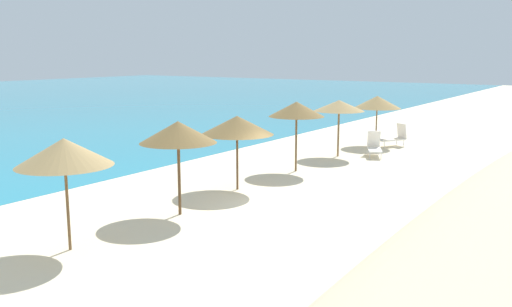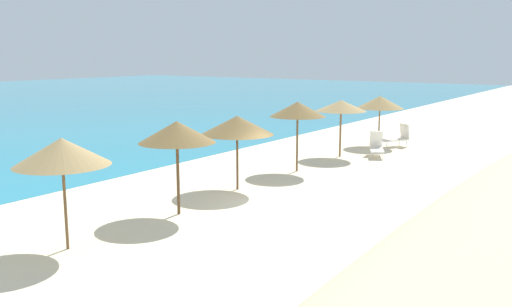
% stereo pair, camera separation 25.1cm
% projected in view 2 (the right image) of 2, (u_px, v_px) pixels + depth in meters
% --- Properties ---
extents(ground_plane, '(160.00, 160.00, 0.00)m').
position_uv_depth(ground_plane, '(280.00, 205.00, 18.03)').
color(ground_plane, beige).
extents(beach_umbrella_2, '(2.36, 2.36, 2.84)m').
position_uv_depth(beach_umbrella_2, '(62.00, 152.00, 13.51)').
color(beach_umbrella_2, brown).
rests_on(beach_umbrella_2, ground_plane).
extents(beach_umbrella_3, '(2.33, 2.33, 2.88)m').
position_uv_depth(beach_umbrella_3, '(177.00, 132.00, 16.54)').
color(beach_umbrella_3, brown).
rests_on(beach_umbrella_3, ground_plane).
extents(beach_umbrella_4, '(2.62, 2.62, 2.69)m').
position_uv_depth(beach_umbrella_4, '(237.00, 125.00, 19.69)').
color(beach_umbrella_4, brown).
rests_on(beach_umbrella_4, ground_plane).
extents(beach_umbrella_5, '(2.32, 2.32, 2.92)m').
position_uv_depth(beach_umbrella_5, '(298.00, 109.00, 22.77)').
color(beach_umbrella_5, brown).
rests_on(beach_umbrella_5, ground_plane).
extents(beach_umbrella_6, '(2.40, 2.40, 2.71)m').
position_uv_depth(beach_umbrella_6, '(341.00, 106.00, 26.16)').
color(beach_umbrella_6, brown).
rests_on(beach_umbrella_6, ground_plane).
extents(beach_umbrella_7, '(2.50, 2.50, 2.67)m').
position_uv_depth(beach_umbrella_7, '(380.00, 102.00, 29.29)').
color(beach_umbrella_7, brown).
rests_on(beach_umbrella_7, ground_plane).
extents(lounge_chair_0, '(1.69, 1.36, 1.20)m').
position_uv_depth(lounge_chair_0, '(397.00, 137.00, 29.38)').
color(lounge_chair_0, white).
rests_on(lounge_chair_0, ground_plane).
extents(lounge_chair_2, '(1.67, 1.24, 1.18)m').
position_uv_depth(lounge_chair_2, '(377.00, 146.00, 26.54)').
color(lounge_chair_2, white).
rests_on(lounge_chair_2, ground_plane).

